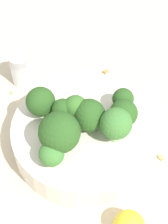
{
  "coord_description": "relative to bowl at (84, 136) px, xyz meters",
  "views": [
    {
      "loc": [
        0.04,
        -0.34,
        0.51
      ],
      "look_at": [
        0.0,
        0.0,
        0.08
      ],
      "focal_mm": 60.0,
      "sensor_mm": 36.0,
      "label": 1
    }
  ],
  "objects": [
    {
      "name": "broccoli_floret_2",
      "position": [
        -0.04,
        -0.07,
        0.05
      ],
      "size": [
        0.04,
        0.04,
        0.04
      ],
      "color": "#84AD66",
      "rests_on": "bowl"
    },
    {
      "name": "almond_crumb_1",
      "position": [
        -0.14,
        0.1,
        -0.02
      ],
      "size": [
        0.01,
        0.01,
        0.01
      ],
      "primitive_type": "cube",
      "rotation": [
        0.0,
        0.0,
        2.73
      ],
      "color": "tan",
      "rests_on": "ground_plane"
    },
    {
      "name": "broccoli_floret_1",
      "position": [
        0.05,
        -0.02,
        0.06
      ],
      "size": [
        0.05,
        0.05,
        0.06
      ],
      "color": "#8EB770",
      "rests_on": "bowl"
    },
    {
      "name": "bowl",
      "position": [
        0.0,
        0.0,
        0.0
      ],
      "size": [
        0.23,
        0.23,
        0.05
      ],
      "primitive_type": "cylinder",
      "color": "silver",
      "rests_on": "ground_plane"
    },
    {
      "name": "almond_crumb_2",
      "position": [
        0.12,
        -0.01,
        -0.02
      ],
      "size": [
        0.01,
        0.01,
        0.01
      ],
      "primitive_type": "cube",
      "rotation": [
        0.0,
        0.0,
        2.2
      ],
      "color": "tan",
      "rests_on": "ground_plane"
    },
    {
      "name": "almond_crumb_0",
      "position": [
        0.02,
        0.17,
        -0.02
      ],
      "size": [
        0.01,
        0.01,
        0.01
      ],
      "primitive_type": "cube",
      "rotation": [
        0.0,
        0.0,
        3.97
      ],
      "color": "#AD7F4C",
      "rests_on": "ground_plane"
    },
    {
      "name": "broccoli_floret_6",
      "position": [
        0.06,
        0.01,
        0.05
      ],
      "size": [
        0.04,
        0.04,
        0.05
      ],
      "color": "#8EB770",
      "rests_on": "bowl"
    },
    {
      "name": "broccoli_floret_7",
      "position": [
        0.06,
        0.04,
        0.05
      ],
      "size": [
        0.03,
        0.03,
        0.04
      ],
      "color": "#7A9E5B",
      "rests_on": "bowl"
    },
    {
      "name": "ground_plane",
      "position": [
        0.0,
        0.0,
        -0.02
      ],
      "size": [
        3.0,
        3.0,
        0.0
      ],
      "primitive_type": "plane",
      "color": "beige"
    },
    {
      "name": "broccoli_floret_0",
      "position": [
        -0.03,
        -0.04,
        0.06
      ],
      "size": [
        0.06,
        0.06,
        0.07
      ],
      "color": "#8EB770",
      "rests_on": "bowl"
    },
    {
      "name": "pepper_shaker",
      "position": [
        -0.13,
        0.13,
        0.01
      ],
      "size": [
        0.04,
        0.04,
        0.06
      ],
      "color": "silver",
      "rests_on": "ground_plane"
    },
    {
      "name": "broccoli_floret_4",
      "position": [
        -0.01,
        0.01,
        0.06
      ],
      "size": [
        0.04,
        0.04,
        0.05
      ],
      "color": "#8EB770",
      "rests_on": "bowl"
    },
    {
      "name": "broccoli_floret_8",
      "position": [
        -0.07,
        0.02,
        0.05
      ],
      "size": [
        0.05,
        0.05,
        0.05
      ],
      "color": "#8EB770",
      "rests_on": "bowl"
    },
    {
      "name": "broccoli_floret_3",
      "position": [
        0.01,
        -0.0,
        0.05
      ],
      "size": [
        0.05,
        0.05,
        0.05
      ],
      "color": "#8EB770",
      "rests_on": "bowl"
    },
    {
      "name": "broccoli_floret_5",
      "position": [
        -0.03,
        0.01,
        0.05
      ],
      "size": [
        0.03,
        0.03,
        0.05
      ],
      "color": "#7A9E5B",
      "rests_on": "bowl"
    }
  ]
}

